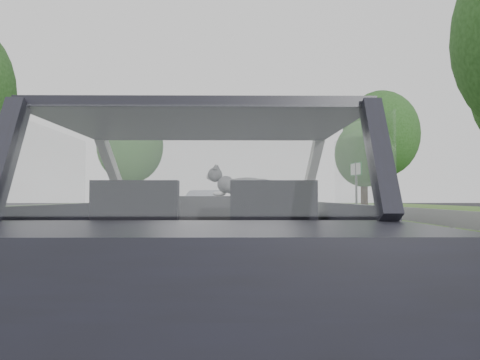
{
  "coord_description": "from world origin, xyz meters",
  "views": [
    {
      "loc": [
        0.18,
        -3.11,
        1.0
      ],
      "look_at": [
        0.22,
        0.57,
        1.13
      ],
      "focal_mm": 35.0,
      "sensor_mm": 36.0,
      "label": 1
    }
  ],
  "objects_px": {
    "cat": "(246,186)",
    "highway_sign": "(356,190)",
    "subject_car": "(208,238)",
    "other_car": "(203,204)"
  },
  "relations": [
    {
      "from": "subject_car",
      "to": "other_car",
      "type": "relative_size",
      "value": 1.01
    },
    {
      "from": "subject_car",
      "to": "cat",
      "type": "distance_m",
      "value": 0.73
    },
    {
      "from": "subject_car",
      "to": "other_car",
      "type": "distance_m",
      "value": 19.61
    },
    {
      "from": "cat",
      "to": "highway_sign",
      "type": "bearing_deg",
      "value": 86.59
    },
    {
      "from": "other_car",
      "to": "cat",
      "type": "bearing_deg",
      "value": -73.09
    },
    {
      "from": "subject_car",
      "to": "other_car",
      "type": "bearing_deg",
      "value": 94.01
    },
    {
      "from": "cat",
      "to": "highway_sign",
      "type": "height_order",
      "value": "highway_sign"
    },
    {
      "from": "subject_car",
      "to": "highway_sign",
      "type": "relative_size",
      "value": 1.54
    },
    {
      "from": "other_car",
      "to": "subject_car",
      "type": "bearing_deg",
      "value": -74.01
    },
    {
      "from": "subject_car",
      "to": "highway_sign",
      "type": "xyz_separation_m",
      "value": [
        5.88,
        18.82,
        0.58
      ]
    }
  ]
}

